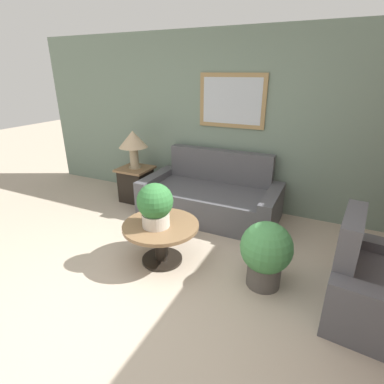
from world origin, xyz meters
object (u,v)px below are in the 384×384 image
(table_lamp, at_px, (133,141))
(potted_plant_on_table, at_px, (155,205))
(potted_plant_floor, at_px, (266,252))
(coffee_table, at_px, (161,234))
(couch_main, at_px, (211,197))
(side_table, at_px, (136,184))

(table_lamp, relative_size, potted_plant_on_table, 1.25)
(potted_plant_on_table, distance_m, potted_plant_floor, 1.22)
(potted_plant_floor, bearing_deg, coffee_table, -175.68)
(couch_main, height_order, potted_plant_floor, couch_main)
(couch_main, bearing_deg, potted_plant_on_table, -92.87)
(coffee_table, relative_size, table_lamp, 1.39)
(table_lamp, bearing_deg, couch_main, 0.41)
(couch_main, height_order, side_table, couch_main)
(couch_main, distance_m, potted_plant_floor, 1.67)
(side_table, distance_m, potted_plant_on_table, 1.93)
(potted_plant_on_table, relative_size, potted_plant_floor, 0.70)
(side_table, height_order, potted_plant_floor, potted_plant_floor)
(side_table, bearing_deg, potted_plant_on_table, -47.66)
(side_table, relative_size, potted_plant_floor, 0.81)
(potted_plant_on_table, xyz_separation_m, potted_plant_floor, (1.17, 0.14, -0.34))
(couch_main, height_order, potted_plant_on_table, potted_plant_on_table)
(coffee_table, xyz_separation_m, table_lamp, (-1.29, 1.34, 0.66))
(side_table, height_order, table_lamp, table_lamp)
(coffee_table, bearing_deg, side_table, 134.01)
(side_table, distance_m, potted_plant_floor, 2.74)
(coffee_table, bearing_deg, table_lamp, 134.01)
(potted_plant_on_table, bearing_deg, table_lamp, 132.34)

